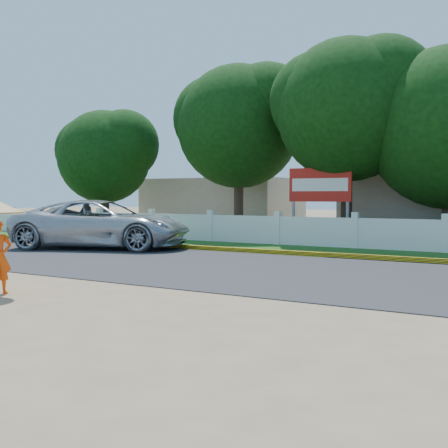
% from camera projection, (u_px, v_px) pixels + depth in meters
% --- Properties ---
extents(ground, '(120.00, 120.00, 0.00)m').
position_uv_depth(ground, '(169.00, 300.00, 10.17)').
color(ground, '#9E8460').
rests_on(ground, ground).
extents(road, '(60.00, 7.00, 0.02)m').
position_uv_depth(road, '(274.00, 271.00, 14.06)').
color(road, '#38383A').
rests_on(road, ground).
extents(grass_verge, '(60.00, 3.50, 0.03)m').
position_uv_depth(grass_verge, '(342.00, 252.00, 18.58)').
color(grass_verge, '#2D601E').
rests_on(grass_verge, ground).
extents(curb, '(40.00, 0.18, 0.16)m').
position_uv_depth(curb, '(324.00, 255.00, 17.11)').
color(curb, yellow).
rests_on(curb, ground).
extents(fence, '(40.00, 0.10, 1.10)m').
position_uv_depth(fence, '(355.00, 233.00, 19.81)').
color(fence, silver).
rests_on(fence, ground).
extents(building_far, '(8.00, 5.00, 2.80)m').
position_uv_depth(building_far, '(223.00, 204.00, 31.52)').
color(building_far, '#B7AD99').
rests_on(building_far, ground).
extents(vehicle, '(6.84, 4.82, 1.73)m').
position_uv_depth(vehicle, '(102.00, 224.00, 19.98)').
color(vehicle, '#AEB2B7').
rests_on(vehicle, ground).
extents(billboard, '(2.50, 0.13, 2.95)m').
position_uv_depth(billboard, '(320.00, 189.00, 21.54)').
color(billboard, gray).
rests_on(billboard, ground).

